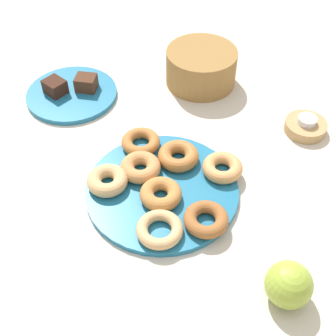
{
  "coord_description": "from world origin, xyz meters",
  "views": [
    {
      "loc": [
        0.26,
        -0.54,
        0.71
      ],
      "look_at": [
        0.0,
        0.03,
        0.04
      ],
      "focal_mm": 48.04,
      "sensor_mm": 36.0,
      "label": 1
    }
  ],
  "objects_px": {
    "donut_3": "(179,156)",
    "donut_5": "(141,142)",
    "brownie_far": "(86,83)",
    "apple": "(289,285)",
    "donut_plate": "(162,190)",
    "brownie_near": "(55,87)",
    "candle_holder": "(305,127)",
    "donut_6": "(160,229)",
    "basket": "(201,67)",
    "donut_2": "(222,168)",
    "donut_1": "(107,180)",
    "donut_7": "(140,167)",
    "cake_plate": "(72,94)",
    "donut_4": "(161,194)",
    "donut_0": "(206,219)",
    "tealight": "(307,120)"
  },
  "relations": [
    {
      "from": "donut_0",
      "to": "candle_holder",
      "type": "relative_size",
      "value": 0.89
    },
    {
      "from": "apple",
      "to": "donut_plate",
      "type": "bearing_deg",
      "value": 156.09
    },
    {
      "from": "donut_2",
      "to": "brownie_near",
      "type": "xyz_separation_m",
      "value": [
        -0.47,
        0.09,
        0.0
      ]
    },
    {
      "from": "donut_plate",
      "to": "cake_plate",
      "type": "xyz_separation_m",
      "value": [
        -0.34,
        0.2,
        -0.0
      ]
    },
    {
      "from": "donut_3",
      "to": "donut_5",
      "type": "bearing_deg",
      "value": 175.1
    },
    {
      "from": "donut_3",
      "to": "apple",
      "type": "distance_m",
      "value": 0.36
    },
    {
      "from": "cake_plate",
      "to": "tealight",
      "type": "xyz_separation_m",
      "value": [
        0.57,
        0.11,
        0.03
      ]
    },
    {
      "from": "apple",
      "to": "donut_2",
      "type": "bearing_deg",
      "value": 131.01
    },
    {
      "from": "donut_6",
      "to": "candle_holder",
      "type": "bearing_deg",
      "value": 65.72
    },
    {
      "from": "brownie_near",
      "to": "donut_2",
      "type": "bearing_deg",
      "value": -10.59
    },
    {
      "from": "donut_6",
      "to": "candle_holder",
      "type": "distance_m",
      "value": 0.45
    },
    {
      "from": "donut_6",
      "to": "basket",
      "type": "bearing_deg",
      "value": 102.44
    },
    {
      "from": "donut_0",
      "to": "brownie_far",
      "type": "bearing_deg",
      "value": 147.38
    },
    {
      "from": "donut_1",
      "to": "tealight",
      "type": "bearing_deg",
      "value": 46.24
    },
    {
      "from": "apple",
      "to": "donut_7",
      "type": "bearing_deg",
      "value": 156.77
    },
    {
      "from": "donut_3",
      "to": "brownie_far",
      "type": "height_order",
      "value": "brownie_far"
    },
    {
      "from": "donut_6",
      "to": "brownie_far",
      "type": "height_order",
      "value": "brownie_far"
    },
    {
      "from": "donut_plate",
      "to": "apple",
      "type": "relative_size",
      "value": 3.92
    },
    {
      "from": "donut_1",
      "to": "brownie_near",
      "type": "xyz_separation_m",
      "value": [
        -0.27,
        0.22,
        0.0
      ]
    },
    {
      "from": "cake_plate",
      "to": "brownie_near",
      "type": "xyz_separation_m",
      "value": [
        -0.03,
        -0.02,
        0.02
      ]
    },
    {
      "from": "donut_2",
      "to": "apple",
      "type": "bearing_deg",
      "value": -48.99
    },
    {
      "from": "brownie_far",
      "to": "apple",
      "type": "bearing_deg",
      "value": -30.42
    },
    {
      "from": "donut_plate",
      "to": "donut_1",
      "type": "height_order",
      "value": "donut_1"
    },
    {
      "from": "donut_7",
      "to": "donut_2",
      "type": "bearing_deg",
      "value": 24.17
    },
    {
      "from": "brownie_near",
      "to": "candle_holder",
      "type": "bearing_deg",
      "value": 11.93
    },
    {
      "from": "donut_0",
      "to": "brownie_far",
      "type": "relative_size",
      "value": 1.7
    },
    {
      "from": "donut_3",
      "to": "basket",
      "type": "height_order",
      "value": "basket"
    },
    {
      "from": "candle_holder",
      "to": "apple",
      "type": "distance_m",
      "value": 0.44
    },
    {
      "from": "donut_plate",
      "to": "donut_5",
      "type": "height_order",
      "value": "donut_5"
    },
    {
      "from": "donut_plate",
      "to": "donut_3",
      "type": "bearing_deg",
      "value": 89.01
    },
    {
      "from": "donut_2",
      "to": "donut_7",
      "type": "bearing_deg",
      "value": -155.83
    },
    {
      "from": "brownie_near",
      "to": "apple",
      "type": "relative_size",
      "value": 0.63
    },
    {
      "from": "donut_0",
      "to": "donut_6",
      "type": "height_order",
      "value": "donut_0"
    },
    {
      "from": "brownie_near",
      "to": "brownie_far",
      "type": "relative_size",
      "value": 1.0
    },
    {
      "from": "donut_3",
      "to": "donut_4",
      "type": "xyz_separation_m",
      "value": [
        0.01,
        -0.11,
        -0.0
      ]
    },
    {
      "from": "donut_2",
      "to": "brownie_near",
      "type": "distance_m",
      "value": 0.48
    },
    {
      "from": "donut_5",
      "to": "donut_7",
      "type": "bearing_deg",
      "value": -63.91
    },
    {
      "from": "cake_plate",
      "to": "basket",
      "type": "xyz_separation_m",
      "value": [
        0.28,
        0.19,
        0.04
      ]
    },
    {
      "from": "donut_1",
      "to": "candle_holder",
      "type": "distance_m",
      "value": 0.48
    },
    {
      "from": "donut_4",
      "to": "cake_plate",
      "type": "height_order",
      "value": "donut_4"
    },
    {
      "from": "donut_plate",
      "to": "tealight",
      "type": "bearing_deg",
      "value": 53.5
    },
    {
      "from": "donut_plate",
      "to": "donut_2",
      "type": "distance_m",
      "value": 0.14
    },
    {
      "from": "donut_1",
      "to": "donut_7",
      "type": "distance_m",
      "value": 0.08
    },
    {
      "from": "donut_2",
      "to": "brownie_near",
      "type": "height_order",
      "value": "brownie_near"
    },
    {
      "from": "donut_2",
      "to": "donut_5",
      "type": "bearing_deg",
      "value": 179.71
    },
    {
      "from": "donut_1",
      "to": "donut_4",
      "type": "height_order",
      "value": "donut_1"
    },
    {
      "from": "brownie_near",
      "to": "cake_plate",
      "type": "bearing_deg",
      "value": 26.57
    },
    {
      "from": "donut_plate",
      "to": "candle_holder",
      "type": "xyz_separation_m",
      "value": [
        0.23,
        0.31,
        0.01
      ]
    },
    {
      "from": "donut_4",
      "to": "donut_2",
      "type": "bearing_deg",
      "value": 53.47
    },
    {
      "from": "donut_7",
      "to": "brownie_far",
      "type": "distance_m",
      "value": 0.33
    }
  ]
}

